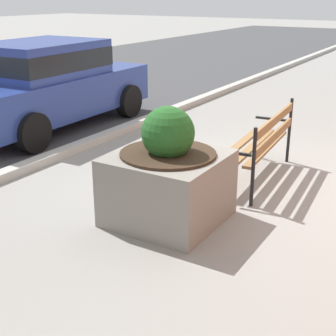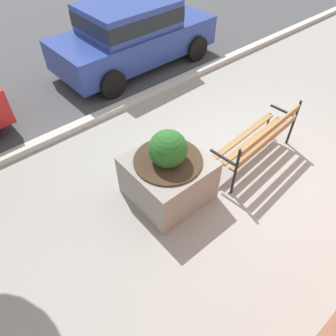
{
  "view_description": "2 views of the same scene",
  "coord_description": "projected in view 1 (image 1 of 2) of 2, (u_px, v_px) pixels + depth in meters",
  "views": [
    {
      "loc": [
        -5.78,
        -2.1,
        2.36
      ],
      "look_at": [
        -1.64,
        0.4,
        0.6
      ],
      "focal_mm": 51.54,
      "sensor_mm": 36.0,
      "label": 1
    },
    {
      "loc": [
        -3.77,
        -2.1,
        3.94
      ],
      "look_at": [
        -1.64,
        0.4,
        0.6
      ],
      "focal_mm": 33.26,
      "sensor_mm": 36.0,
      "label": 2
    }
  ],
  "objects": [
    {
      "name": "curb_stone",
      "position": [
        89.0,
        142.0,
        7.86
      ],
      "size": [
        60.0,
        0.2,
        0.12
      ],
      "primitive_type": "cube",
      "color": "#B2AFA8",
      "rests_on": "ground"
    },
    {
      "name": "park_bench",
      "position": [
        262.0,
        140.0,
        6.3
      ],
      "size": [
        1.83,
        0.67,
        0.95
      ],
      "color": "olive",
      "rests_on": "ground"
    },
    {
      "name": "ground_plane",
      "position": [
        256.0,
        179.0,
        6.47
      ],
      "size": [
        80.0,
        80.0,
        0.0
      ],
      "primitive_type": "plane",
      "color": "gray"
    },
    {
      "name": "concrete_planter",
      "position": [
        168.0,
        179.0,
        5.18
      ],
      "size": [
        1.14,
        1.14,
        1.27
      ],
      "color": "gray",
      "rests_on": "ground"
    },
    {
      "name": "parked_car_blue",
      "position": [
        46.0,
        82.0,
        8.71
      ],
      "size": [
        4.14,
        2.01,
        1.56
      ],
      "color": "navy",
      "rests_on": "ground"
    }
  ]
}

